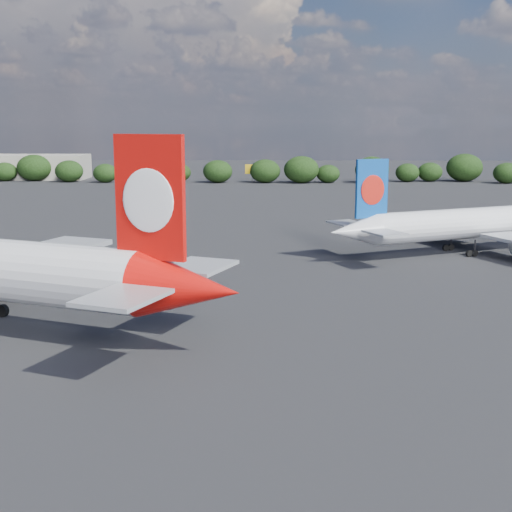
{
  "coord_description": "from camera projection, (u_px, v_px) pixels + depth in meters",
  "views": [
    {
      "loc": [
        17.03,
        -45.64,
        18.91
      ],
      "look_at": [
        16.0,
        12.0,
        8.0
      ],
      "focal_mm": 50.0,
      "sensor_mm": 36.0,
      "label": 1
    }
  ],
  "objects": [
    {
      "name": "china_southern_airliner",
      "position": [
        465.0,
        224.0,
        103.11
      ],
      "size": [
        40.63,
        39.18,
        13.97
      ],
      "color": "silver",
      "rests_on": "ground"
    },
    {
      "name": "terminal_building",
      "position": [
        23.0,
        167.0,
        237.66
      ],
      "size": [
        42.0,
        16.0,
        8.0
      ],
      "color": "gray",
      "rests_on": "ground"
    },
    {
      "name": "highway_sign",
      "position": [
        156.0,
        173.0,
        221.28
      ],
      "size": [
        6.0,
        0.3,
        4.5
      ],
      "color": "#15692C",
      "rests_on": "ground"
    },
    {
      "name": "horizon_treeline",
      "position": [
        262.0,
        170.0,
        224.59
      ],
      "size": [
        207.55,
        16.66,
        9.15
      ],
      "color": "black",
      "rests_on": "ground"
    },
    {
      "name": "billboard_yellow",
      "position": [
        253.0,
        169.0,
        226.51
      ],
      "size": [
        5.0,
        0.3,
        5.5
      ],
      "color": "gold",
      "rests_on": "ground"
    },
    {
      "name": "ground",
      "position": [
        156.0,
        249.0,
        107.59
      ],
      "size": [
        500.0,
        500.0,
        0.0
      ],
      "primitive_type": "plane",
      "color": "black",
      "rests_on": "ground"
    }
  ]
}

